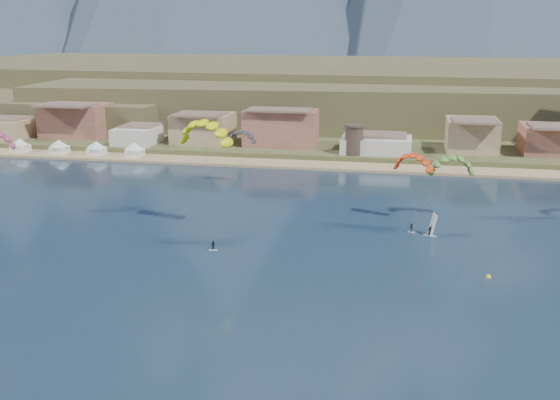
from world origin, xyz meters
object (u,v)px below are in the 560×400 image
watchtower (354,139)px  kitesurfer_yellow (205,129)px  windsurfer (431,229)px  kitesurfer_green (451,162)px  buoy (489,277)px

watchtower → kitesurfer_yellow: 74.74m
watchtower → windsurfer: (19.83, -65.06, -5.03)m
kitesurfer_yellow → windsurfer: size_ratio=5.41×
kitesurfer_green → buoy: 32.82m
watchtower → kitesurfer_yellow: (-21.04, -70.52, 13.05)m
watchtower → kitesurfer_green: 58.91m
watchtower → kitesurfer_green: bearing=-66.5°
kitesurfer_yellow → buoy: kitesurfer_yellow is taller
kitesurfer_yellow → windsurfer: kitesurfer_yellow is taller
kitesurfer_green → buoy: (4.60, -30.38, -11.54)m
kitesurfer_yellow → kitesurfer_green: 48.07m
watchtower → kitesurfer_green: size_ratio=0.53×
watchtower → windsurfer: watchtower is taller
watchtower → buoy: (27.96, -84.20, -6.23)m
kitesurfer_yellow → kitesurfer_green: kitesurfer_yellow is taller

